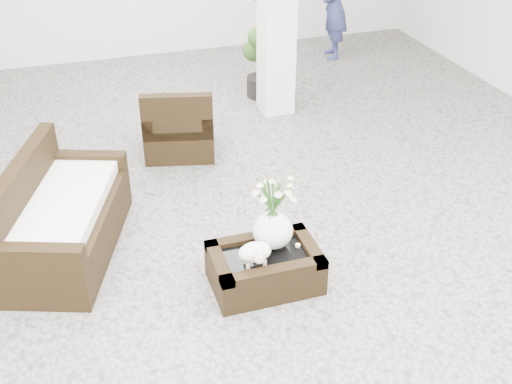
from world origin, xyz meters
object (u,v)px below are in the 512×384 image
object	(u,v)px
armchair	(179,118)
topiary	(262,35)
loveseat	(63,209)
coffee_table	(265,269)

from	to	relation	value
armchair	topiary	distance (m)	1.97
loveseat	coffee_table	bearing A→B (deg)	-103.22
coffee_table	loveseat	bearing A→B (deg)	147.04
coffee_table	topiary	bearing A→B (deg)	72.18
armchair	topiary	bearing A→B (deg)	-124.11
topiary	armchair	bearing A→B (deg)	-137.90
coffee_table	loveseat	world-z (taller)	loveseat
coffee_table	armchair	world-z (taller)	armchair
topiary	coffee_table	bearing A→B (deg)	-107.82
topiary	loveseat	bearing A→B (deg)	-133.98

